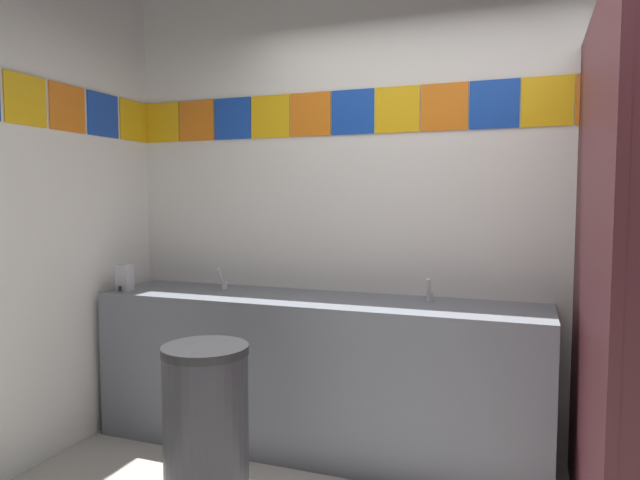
% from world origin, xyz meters
% --- Properties ---
extents(wall_back, '(4.31, 0.09, 2.87)m').
position_xyz_m(wall_back, '(0.00, 1.47, 1.44)').
color(wall_back, white).
rests_on(wall_back, ground_plane).
extents(vanity_counter, '(2.58, 0.57, 0.88)m').
position_xyz_m(vanity_counter, '(-0.82, 1.15, 0.45)').
color(vanity_counter, slate).
rests_on(vanity_counter, ground_plane).
extents(faucet_left, '(0.04, 0.10, 0.14)m').
position_xyz_m(faucet_left, '(-1.46, 1.24, 0.94)').
color(faucet_left, silver).
rests_on(faucet_left, vanity_counter).
extents(faucet_right, '(0.04, 0.10, 0.14)m').
position_xyz_m(faucet_right, '(-0.17, 1.24, 0.94)').
color(faucet_right, silver).
rests_on(faucet_right, vanity_counter).
extents(soap_dispenser, '(0.09, 0.09, 0.16)m').
position_xyz_m(soap_dispenser, '(-2.01, 0.98, 0.96)').
color(soap_dispenser, '#B7BABF').
rests_on(soap_dispenser, vanity_counter).
extents(trash_bin, '(0.40, 0.40, 0.78)m').
position_xyz_m(trash_bin, '(-1.06, 0.37, 0.39)').
color(trash_bin, '#333338').
rests_on(trash_bin, ground_plane).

